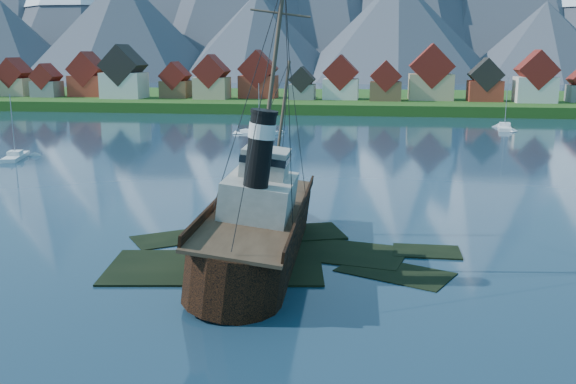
# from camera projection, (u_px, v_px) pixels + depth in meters

# --- Properties ---
(ground) EXTENTS (1400.00, 1400.00, 0.00)m
(ground) POSITION_uv_depth(u_px,v_px,m) (255.00, 262.00, 55.62)
(ground) COLOR #172F42
(ground) RESTS_ON ground
(shoal) EXTENTS (31.71, 21.24, 1.14)m
(shoal) POSITION_uv_depth(u_px,v_px,m) (279.00, 259.00, 57.53)
(shoal) COLOR black
(shoal) RESTS_ON ground
(shore_bank) EXTENTS (600.00, 80.00, 3.20)m
(shore_bank) POSITION_uv_depth(u_px,v_px,m) (349.00, 105.00, 220.01)
(shore_bank) COLOR #1A4213
(shore_bank) RESTS_ON ground
(seawall) EXTENTS (600.00, 2.50, 2.00)m
(seawall) POSITION_uv_depth(u_px,v_px,m) (343.00, 115.00, 183.26)
(seawall) COLOR #3F3D38
(seawall) RESTS_ON ground
(town) EXTENTS (250.96, 16.69, 17.30)m
(town) POSITION_uv_depth(u_px,v_px,m) (244.00, 80.00, 205.40)
(town) COLOR maroon
(town) RESTS_ON ground
(tugboat_wreck) EXTENTS (7.27, 31.31, 24.81)m
(tugboat_wreck) POSITION_uv_depth(u_px,v_px,m) (257.00, 221.00, 57.13)
(tugboat_wreck) COLOR black
(tugboat_wreck) RESTS_ON ground
(sailboat_a) EXTENTS (4.84, 9.67, 11.47)m
(sailboat_a) POSITION_uv_depth(u_px,v_px,m) (15.00, 157.00, 108.93)
(sailboat_a) COLOR silver
(sailboat_a) RESTS_ON ground
(sailboat_c) EXTENTS (9.15, 5.58, 11.58)m
(sailboat_c) POSITION_uv_depth(u_px,v_px,m) (259.00, 132.00, 142.75)
(sailboat_c) COLOR silver
(sailboat_c) RESTS_ON ground
(sailboat_e) EXTENTS (4.19, 11.18, 12.66)m
(sailboat_e) POSITION_uv_depth(u_px,v_px,m) (505.00, 128.00, 150.49)
(sailboat_e) COLOR silver
(sailboat_e) RESTS_ON ground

